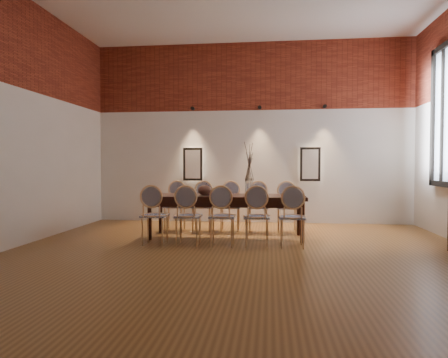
# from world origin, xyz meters

# --- Properties ---
(floor) EXTENTS (7.00, 7.00, 0.02)m
(floor) POSITION_xyz_m (0.00, 0.00, -0.01)
(floor) COLOR brown
(floor) RESTS_ON ground
(wall_back) EXTENTS (7.00, 0.10, 4.00)m
(wall_back) POSITION_xyz_m (0.00, 3.55, 2.00)
(wall_back) COLOR silver
(wall_back) RESTS_ON ground
(wall_front) EXTENTS (7.00, 0.10, 4.00)m
(wall_front) POSITION_xyz_m (0.00, -3.55, 2.00)
(wall_front) COLOR silver
(wall_front) RESTS_ON ground
(brick_band_back) EXTENTS (7.00, 0.02, 1.50)m
(brick_band_back) POSITION_xyz_m (0.00, 3.48, 3.25)
(brick_band_back) COLOR maroon
(brick_band_back) RESTS_ON ground
(niche_left) EXTENTS (0.36, 0.06, 0.66)m
(niche_left) POSITION_xyz_m (-1.30, 3.45, 1.30)
(niche_left) COLOR #FFEAC6
(niche_left) RESTS_ON wall_back
(niche_right) EXTENTS (0.36, 0.06, 0.66)m
(niche_right) POSITION_xyz_m (1.30, 3.45, 1.30)
(niche_right) COLOR #FFEAC6
(niche_right) RESTS_ON wall_back
(spot_fixture_left) EXTENTS (0.08, 0.10, 0.08)m
(spot_fixture_left) POSITION_xyz_m (-1.30, 3.42, 2.55)
(spot_fixture_left) COLOR black
(spot_fixture_left) RESTS_ON wall_back
(spot_fixture_mid) EXTENTS (0.08, 0.10, 0.08)m
(spot_fixture_mid) POSITION_xyz_m (0.20, 3.42, 2.55)
(spot_fixture_mid) COLOR black
(spot_fixture_mid) RESTS_ON wall_back
(spot_fixture_right) EXTENTS (0.08, 0.10, 0.08)m
(spot_fixture_right) POSITION_xyz_m (1.60, 3.42, 2.55)
(spot_fixture_right) COLOR black
(spot_fixture_right) RESTS_ON wall_back
(window_glass) EXTENTS (0.02, 0.78, 2.38)m
(window_glass) POSITION_xyz_m (3.46, 2.00, 2.15)
(window_glass) COLOR silver
(window_glass) RESTS_ON wall_right
(window_frame) EXTENTS (0.08, 0.90, 2.50)m
(window_frame) POSITION_xyz_m (3.44, 2.00, 2.15)
(window_frame) COLOR black
(window_frame) RESTS_ON wall_right
(window_mullion) EXTENTS (0.06, 0.06, 2.40)m
(window_mullion) POSITION_xyz_m (3.44, 2.00, 2.15)
(window_mullion) COLOR black
(window_mullion) RESTS_ON wall_right
(dining_table) EXTENTS (2.75, 0.91, 0.75)m
(dining_table) POSITION_xyz_m (-0.33, 1.55, 0.38)
(dining_table) COLOR black
(dining_table) RESTS_ON floor
(chair_near_a) EXTENTS (0.45, 0.45, 0.94)m
(chair_near_a) POSITION_xyz_m (-1.42, 0.81, 0.47)
(chair_near_a) COLOR #DFB079
(chair_near_a) RESTS_ON floor
(chair_near_b) EXTENTS (0.45, 0.45, 0.94)m
(chair_near_b) POSITION_xyz_m (-0.87, 0.82, 0.47)
(chair_near_b) COLOR #DFB079
(chair_near_b) RESTS_ON floor
(chair_near_c) EXTENTS (0.45, 0.45, 0.94)m
(chair_near_c) POSITION_xyz_m (-0.32, 0.83, 0.47)
(chair_near_c) COLOR #DFB079
(chair_near_c) RESTS_ON floor
(chair_near_d) EXTENTS (0.45, 0.45, 0.94)m
(chair_near_d) POSITION_xyz_m (0.23, 0.83, 0.47)
(chair_near_d) COLOR #DFB079
(chair_near_d) RESTS_ON floor
(chair_near_e) EXTENTS (0.45, 0.45, 0.94)m
(chair_near_e) POSITION_xyz_m (0.77, 0.84, 0.47)
(chair_near_e) COLOR #DFB079
(chair_near_e) RESTS_ON floor
(chair_far_a) EXTENTS (0.45, 0.45, 0.94)m
(chair_far_a) POSITION_xyz_m (-1.43, 2.25, 0.47)
(chair_far_a) COLOR #DFB079
(chair_far_a) RESTS_ON floor
(chair_far_b) EXTENTS (0.45, 0.45, 0.94)m
(chair_far_b) POSITION_xyz_m (-0.89, 2.26, 0.47)
(chair_far_b) COLOR #DFB079
(chair_far_b) RESTS_ON floor
(chair_far_c) EXTENTS (0.45, 0.45, 0.94)m
(chair_far_c) POSITION_xyz_m (-0.34, 2.27, 0.47)
(chair_far_c) COLOR #DFB079
(chair_far_c) RESTS_ON floor
(chair_far_d) EXTENTS (0.45, 0.45, 0.94)m
(chair_far_d) POSITION_xyz_m (0.21, 2.27, 0.47)
(chair_far_d) COLOR #DFB079
(chair_far_d) RESTS_ON floor
(chair_far_e) EXTENTS (0.45, 0.45, 0.94)m
(chair_far_e) POSITION_xyz_m (0.76, 2.28, 0.47)
(chair_far_e) COLOR #DFB079
(chair_far_e) RESTS_ON floor
(vase) EXTENTS (0.14, 0.14, 0.30)m
(vase) POSITION_xyz_m (0.06, 1.55, 0.90)
(vase) COLOR silver
(vase) RESTS_ON dining_table
(dried_branches) EXTENTS (0.50, 0.50, 0.70)m
(dried_branches) POSITION_xyz_m (0.06, 1.55, 1.35)
(dried_branches) COLOR #44342B
(dried_branches) RESTS_ON vase
(bowl) EXTENTS (0.24, 0.24, 0.18)m
(bowl) POSITION_xyz_m (-0.71, 1.49, 0.84)
(bowl) COLOR brown
(bowl) RESTS_ON dining_table
(book) EXTENTS (0.26, 0.18, 0.03)m
(book) POSITION_xyz_m (-0.57, 1.69, 0.77)
(book) COLOR #7F0D71
(book) RESTS_ON dining_table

